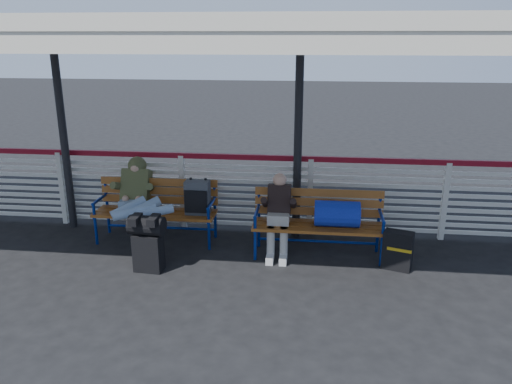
# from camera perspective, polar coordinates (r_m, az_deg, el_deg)

# --- Properties ---
(ground) EXTENTS (60.00, 60.00, 0.00)m
(ground) POSITION_cam_1_polar(r_m,az_deg,el_deg) (6.50, -12.42, -10.12)
(ground) COLOR black
(ground) RESTS_ON ground
(fence) EXTENTS (12.08, 0.08, 1.24)m
(fence) POSITION_cam_1_polar(r_m,az_deg,el_deg) (7.94, -8.39, 0.37)
(fence) COLOR silver
(fence) RESTS_ON ground
(canopy) EXTENTS (12.60, 3.60, 3.16)m
(canopy) POSITION_cam_1_polar(r_m,az_deg,el_deg) (6.61, -11.70, 17.76)
(canopy) COLOR silver
(canopy) RESTS_ON ground
(luggage_stack) EXTENTS (0.48, 0.29, 0.76)m
(luggage_stack) POSITION_cam_1_polar(r_m,az_deg,el_deg) (6.66, -12.28, -5.51)
(luggage_stack) COLOR black
(luggage_stack) RESTS_ON ground
(bench_left) EXTENTS (1.80, 0.56, 0.96)m
(bench_left) POSITION_cam_1_polar(r_m,az_deg,el_deg) (7.49, -9.65, -1.14)
(bench_left) COLOR #97511D
(bench_left) RESTS_ON ground
(bench_right) EXTENTS (1.80, 0.56, 0.92)m
(bench_right) POSITION_cam_1_polar(r_m,az_deg,el_deg) (6.93, 8.25, -2.67)
(bench_right) COLOR #97511D
(bench_right) RESTS_ON ground
(traveler_man) EXTENTS (0.94, 1.64, 0.77)m
(traveler_man) POSITION_cam_1_polar(r_m,az_deg,el_deg) (7.28, -13.29, -1.33)
(traveler_man) COLOR #879EB6
(traveler_man) RESTS_ON ground
(companion_person) EXTENTS (0.32, 0.66, 1.15)m
(companion_person) POSITION_cam_1_polar(r_m,az_deg,el_deg) (6.94, 2.59, -2.53)
(companion_person) COLOR #B5AFA4
(companion_person) RESTS_ON ground
(suitcase_side) EXTENTS (0.42, 0.34, 0.52)m
(suitcase_side) POSITION_cam_1_polar(r_m,az_deg,el_deg) (6.87, 15.88, -6.43)
(suitcase_side) COLOR black
(suitcase_side) RESTS_ON ground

